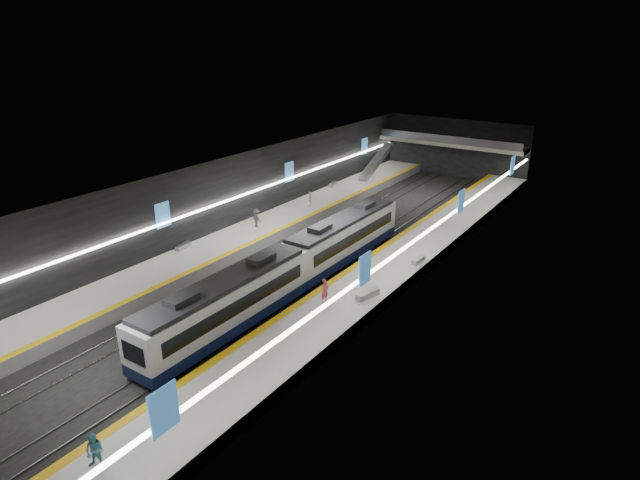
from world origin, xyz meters
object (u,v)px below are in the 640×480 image
Objects in this scene: bench_right_near at (368,294)px; passenger_right_b at (95,451)px; bench_left_far at (332,184)px; escalator at (376,161)px; train at (293,265)px; bench_right_far at (418,260)px; passenger_left_a at (310,199)px; passenger_left_b at (257,218)px; bench_left_near at (183,246)px; passenger_right_a at (325,291)px.

bench_right_near is 21.19m from passenger_right_b.
escalator is at bearing 62.66° from bench_left_far.
bench_right_far is (6.82, 8.47, -0.99)m from train.
passenger_left_a is 8.58m from passenger_left_b.
bench_left_near is 8.22m from passenger_left_b.
bench_left_near is 20.79m from bench_right_far.
train is 18.49× the size of passenger_left_a.
bench_left_near is 24.81m from bench_left_far.
passenger_right_b is (0.13, -18.69, -0.02)m from passenger_right_a.
escalator reaches higher than bench_right_far.
bench_left_near is 1.03× the size of passenger_left_a.
bench_left_far is (-2.00, -7.70, -1.69)m from escalator.
passenger_left_b reaches higher than bench_left_far.
passenger_left_a is (-9.66, 16.10, -0.38)m from train.
bench_right_far is 18.17m from passenger_left_a.
passenger_right_b is (14.32, -52.58, -1.01)m from escalator.
bench_left_near is (-1.96, -32.51, -1.70)m from escalator.
passenger_left_b reaches higher than bench_right_near.
bench_left_near is 25.85m from passenger_right_b.
escalator is at bearing 107.32° from train.
bench_left_far is at bearing 116.21° from train.
bench_left_near is 0.83× the size of bench_right_near.
bench_left_near is 16.22m from passenger_right_a.
passenger_right_a is at bearing -12.94° from bench_left_near.
train reaches higher than bench_right_far.
bench_right_far is at bearing -52.97° from bench_left_far.
passenger_right_a is at bearing -67.28° from escalator.
passenger_right_a is at bearing -116.86° from bench_right_near.
passenger_right_a is 22.64m from passenger_left_a.
passenger_left_b is at bearing 93.95° from passenger_right_b.
bench_right_near is (18.34, 1.01, 0.04)m from bench_left_near.
bench_left_near is at bearing -177.89° from train.
passenger_right_a is at bearing -71.05° from bench_left_far.
bench_right_near is at bearing -91.21° from bench_right_far.
passenger_right_a is (4.19, -1.81, -0.29)m from train.
escalator is 4.66× the size of bench_left_far.
bench_left_far is (-12.00, 24.37, -0.99)m from train.
train is 17.39× the size of bench_right_far.
passenger_left_b is (-0.07, -24.55, -0.97)m from escalator.
train reaches higher than passenger_right_b.
passenger_right_a reaches higher than bench_right_near.
passenger_right_a is 0.97× the size of passenger_left_b.
bench_right_near is 1.23× the size of passenger_left_a.
bench_right_near is 1.13× the size of passenger_right_b.
passenger_right_a is 1.02× the size of passenger_right_b.
escalator reaches higher than passenger_left_a.
bench_right_far is at bearing 17.31° from bench_left_near.
bench_left_far is 0.86× the size of bench_right_near.
train is 18.78m from passenger_left_a.
bench_left_near is 0.92× the size of passenger_right_a.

